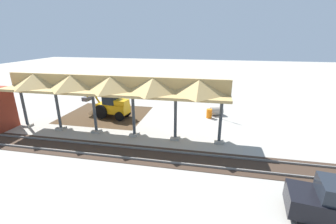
% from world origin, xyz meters
% --- Properties ---
extents(ground_plane, '(120.00, 120.00, 0.00)m').
position_xyz_m(ground_plane, '(0.00, 0.00, 0.00)').
color(ground_plane, '#9E998E').
extents(dirt_work_zone, '(8.27, 7.00, 0.01)m').
position_xyz_m(dirt_work_zone, '(8.53, 0.17, 0.00)').
color(dirt_work_zone, '#42301E').
rests_on(dirt_work_zone, ground).
extents(platform_canopy, '(18.25, 3.20, 4.90)m').
position_xyz_m(platform_canopy, '(5.56, 4.56, 4.16)').
color(platform_canopy, '#9E998E').
rests_on(platform_canopy, ground).
extents(rail_tracks, '(60.00, 2.58, 0.15)m').
position_xyz_m(rail_tracks, '(0.00, 7.52, 0.03)').
color(rail_tracks, slate).
rests_on(rail_tracks, ground).
extents(stop_sign, '(0.69, 0.38, 2.55)m').
position_xyz_m(stop_sign, '(-3.28, -0.83, 1.84)').
color(stop_sign, gray).
rests_on(stop_sign, ground).
extents(backhoe, '(5.15, 2.12, 2.82)m').
position_xyz_m(backhoe, '(7.53, 0.75, 1.27)').
color(backhoe, orange).
rests_on(backhoe, ground).
extents(dirt_mound, '(4.73, 4.73, 1.60)m').
position_xyz_m(dirt_mound, '(9.67, -0.44, 0.00)').
color(dirt_mound, '#42301E').
rests_on(dirt_mound, ground).
extents(concrete_pipe, '(1.44, 1.27, 0.92)m').
position_xyz_m(concrete_pipe, '(-2.78, -1.97, 0.46)').
color(concrete_pipe, '#9E9384').
rests_on(concrete_pipe, ground).
extents(traffic_barrel, '(0.56, 0.56, 0.90)m').
position_xyz_m(traffic_barrel, '(-2.07, -0.95, 0.45)').
color(traffic_barrel, orange).
rests_on(traffic_barrel, ground).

